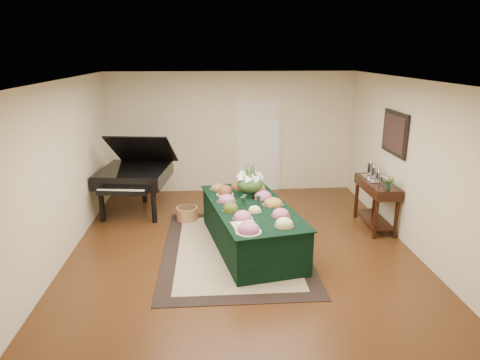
{
  "coord_description": "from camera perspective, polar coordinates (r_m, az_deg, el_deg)",
  "views": [
    {
      "loc": [
        -0.48,
        -6.51,
        3.1
      ],
      "look_at": [
        0.0,
        0.3,
        1.05
      ],
      "focal_mm": 32.0,
      "sensor_mm": 36.0,
      "label": 1
    }
  ],
  "objects": [
    {
      "name": "cutting_board",
      "position": [
        6.12,
        0.58,
        -5.83
      ],
      "size": [
        0.4,
        0.4,
        0.1
      ],
      "color": "tan",
      "rests_on": "buffet_table"
    },
    {
      "name": "food_platters",
      "position": [
        6.97,
        1.24,
        -2.82
      ],
      "size": [
        1.23,
        2.49,
        0.13
      ],
      "color": "#B9BAC2",
      "rests_on": "buffet_table"
    },
    {
      "name": "floral_centerpiece",
      "position": [
        7.29,
        1.34,
        -0.02
      ],
      "size": [
        0.48,
        0.48,
        0.48
      ],
      "color": "black",
      "rests_on": "buffet_table"
    },
    {
      "name": "green_goblets",
      "position": [
        6.85,
        1.15,
        -2.8
      ],
      "size": [
        0.33,
        0.18,
        0.18
      ],
      "color": "black",
      "rests_on": "buffet_table"
    },
    {
      "name": "tea_service",
      "position": [
        8.12,
        17.62,
        0.86
      ],
      "size": [
        0.34,
        0.74,
        0.3
      ],
      "color": "#B9BAC2",
      "rests_on": "mahogany_sideboard"
    },
    {
      "name": "wicker_basket",
      "position": [
        8.27,
        -7.06,
        -4.48
      ],
      "size": [
        0.41,
        0.41,
        0.26
      ],
      "primitive_type": "cylinder",
      "color": "#96643C",
      "rests_on": "ground"
    },
    {
      "name": "buffet_table",
      "position": [
        7.05,
        1.44,
        -6.15
      ],
      "size": [
        1.64,
        2.68,
        0.72
      ],
      "color": "black",
      "rests_on": "ground"
    },
    {
      "name": "area_rug",
      "position": [
        7.09,
        -0.66,
        -9.15
      ],
      "size": [
        2.31,
        3.24,
        0.01
      ],
      "color": "black",
      "rests_on": "ground"
    },
    {
      "name": "mahogany_sideboard",
      "position": [
        8.09,
        17.76,
        -1.55
      ],
      "size": [
        0.45,
        1.18,
        0.88
      ],
      "color": "black",
      "rests_on": "ground"
    },
    {
      "name": "wall_painting",
      "position": [
        7.92,
        19.94,
        5.9
      ],
      "size": [
        0.05,
        0.95,
        0.75
      ],
      "color": "black",
      "rests_on": "ground"
    },
    {
      "name": "pink_bouquet",
      "position": [
        7.6,
        19.2,
        -0.02
      ],
      "size": [
        0.19,
        0.19,
        0.24
      ],
      "color": "black",
      "rests_on": "mahogany_sideboard"
    },
    {
      "name": "kitchen_doorway",
      "position": [
        9.77,
        2.42,
        4.42
      ],
      "size": [
        1.05,
        0.07,
        2.1
      ],
      "color": "silver",
      "rests_on": "ground"
    },
    {
      "name": "grand_piano",
      "position": [
        8.66,
        -13.86,
        0.74
      ],
      "size": [
        1.55,
        1.68,
        1.61
      ],
      "color": "black",
      "rests_on": "ground"
    },
    {
      "name": "ground",
      "position": [
        7.23,
        0.17,
        -8.68
      ],
      "size": [
        6.0,
        6.0,
        0.0
      ],
      "primitive_type": "plane",
      "color": "black",
      "rests_on": "ground"
    }
  ]
}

